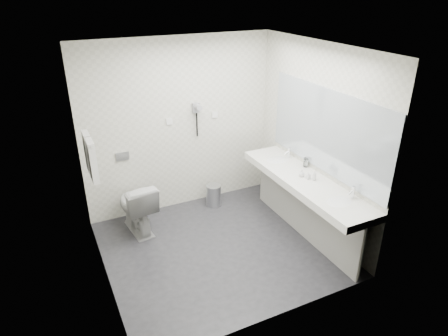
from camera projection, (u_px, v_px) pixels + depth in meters
floor at (219, 248)px, 5.15m from camera, size 2.80×2.80×0.00m
ceiling at (217, 49)px, 4.09m from camera, size 2.80×2.80×0.00m
wall_back at (180, 126)px, 5.68m from camera, size 2.80×0.00×2.80m
wall_front at (279, 213)px, 3.56m from camera, size 2.80×0.00×2.80m
wall_left at (94, 184)px, 4.07m from camera, size 0.00×2.60×2.60m
wall_right at (315, 141)px, 5.17m from camera, size 0.00×2.60×2.60m
vanity_counter at (304, 182)px, 5.09m from camera, size 0.55×2.20×0.10m
vanity_panel at (303, 210)px, 5.28m from camera, size 0.03×2.15×0.75m
vanity_post_near at (361, 253)px, 4.45m from camera, size 0.06×0.06×0.75m
vanity_post_far at (265, 178)px, 6.14m from camera, size 0.06×0.06×0.75m
mirror at (326, 131)px, 4.92m from camera, size 0.02×2.20×1.05m
basin_near at (339, 203)px, 4.55m from camera, size 0.40×0.31×0.05m
basin_far at (277, 161)px, 5.60m from camera, size 0.40×0.31×0.05m
faucet_near at (353, 192)px, 4.58m from camera, size 0.04×0.04×0.15m
faucet_far at (289, 153)px, 5.64m from camera, size 0.04×0.04×0.15m
soap_bottle_a at (308, 176)px, 5.03m from camera, size 0.05×0.05×0.10m
soap_bottle_b at (302, 173)px, 5.10m from camera, size 0.10×0.10×0.09m
soap_bottle_c at (314, 176)px, 5.00m from camera, size 0.06×0.06×0.13m
glass_left at (306, 163)px, 5.36m from camera, size 0.06×0.06×0.11m
glass_right at (306, 162)px, 5.38m from camera, size 0.08×0.08×0.12m
toilet at (136, 206)px, 5.38m from camera, size 0.50×0.78×0.74m
flush_plate at (123, 156)px, 5.46m from camera, size 0.18×0.02×0.12m
pedal_bin at (214, 195)px, 6.08m from camera, size 0.30×0.30×0.32m
bin_lid at (213, 186)px, 6.01m from camera, size 0.23×0.23×0.02m
towel_rail at (87, 138)px, 4.41m from camera, size 0.02×0.62×0.02m
towel_near at (92, 161)px, 4.39m from camera, size 0.07×0.24×0.48m
towel_far at (88, 152)px, 4.62m from camera, size 0.07×0.24×0.48m
dryer_cradle at (196, 108)px, 5.64m from camera, size 0.10×0.04×0.14m
dryer_barrel at (198, 107)px, 5.57m from camera, size 0.08×0.14×0.08m
dryer_cord at (197, 125)px, 5.74m from camera, size 0.02×0.02×0.35m
switch_plate_a at (169, 121)px, 5.57m from camera, size 0.09×0.02×0.09m
switch_plate_b at (215, 115)px, 5.84m from camera, size 0.09×0.02×0.09m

